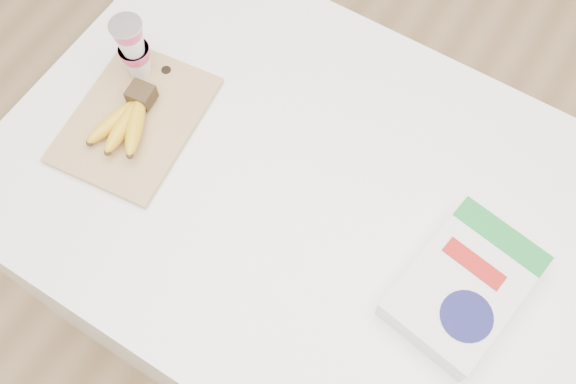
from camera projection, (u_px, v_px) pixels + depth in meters
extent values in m
plane|color=tan|center=(307.00, 318.00, 2.06)|extent=(4.00, 4.00, 0.00)
cube|color=white|center=(312.00, 273.00, 1.63)|extent=(1.25, 0.84, 0.94)
cube|color=tan|center=(135.00, 120.00, 1.27)|extent=(0.27, 0.34, 0.02)
cube|color=#382816|center=(141.00, 95.00, 1.25)|extent=(0.05, 0.05, 0.03)
ellipsoid|color=gold|center=(116.00, 120.00, 1.24)|extent=(0.05, 0.15, 0.04)
sphere|color=#382816|center=(90.00, 143.00, 1.22)|extent=(0.01, 0.01, 0.01)
ellipsoid|color=gold|center=(124.00, 124.00, 1.23)|extent=(0.05, 0.15, 0.04)
sphere|color=#382816|center=(108.00, 152.00, 1.20)|extent=(0.01, 0.01, 0.01)
ellipsoid|color=gold|center=(135.00, 125.00, 1.22)|extent=(0.10, 0.14, 0.04)
sphere|color=#382816|center=(130.00, 156.00, 1.19)|extent=(0.01, 0.01, 0.01)
cylinder|color=silver|center=(125.00, 25.00, 1.17)|extent=(0.06, 0.06, 0.00)
cube|color=white|center=(463.00, 286.00, 1.10)|extent=(0.22, 0.29, 0.06)
cube|color=#1B7C32|center=(503.00, 236.00, 1.11)|extent=(0.18, 0.07, 0.00)
cylinder|color=#15144D|center=(467.00, 316.00, 1.05)|extent=(0.10, 0.10, 0.00)
cube|color=#A81913|center=(474.00, 264.00, 1.09)|extent=(0.12, 0.05, 0.00)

